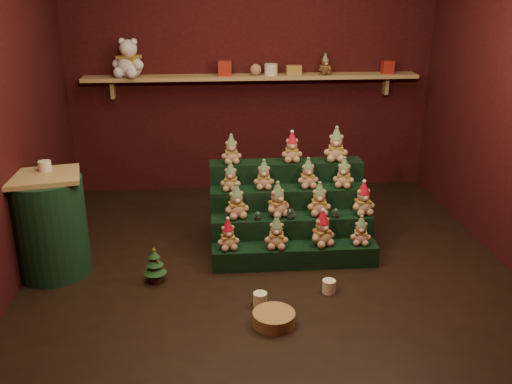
{
  "coord_description": "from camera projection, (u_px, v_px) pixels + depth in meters",
  "views": [
    {
      "loc": [
        -0.46,
        -4.29,
        2.28
      ],
      "look_at": [
        -0.09,
        0.25,
        0.58
      ],
      "focal_mm": 40.0,
      "sensor_mm": 36.0,
      "label": 1
    }
  ],
  "objects": [
    {
      "name": "side_table",
      "position": [
        49.0,
        225.0,
        4.6
      ],
      "size": [
        0.64,
        0.59,
        0.85
      ],
      "rotation": [
        0.0,
        0.0,
        0.21
      ],
      "color": "tan",
      "rests_on": "ground"
    },
    {
      "name": "scarf_gift_box",
      "position": [
        294.0,
        70.0,
        6.12
      ],
      "size": [
        0.16,
        0.1,
        0.1
      ],
      "primitive_type": "cube",
      "color": "#C86B1C",
      "rests_on": "back_shelf"
    },
    {
      "name": "snow_globe_b",
      "position": [
        291.0,
        214.0,
        4.86
      ],
      "size": [
        0.07,
        0.07,
        0.09
      ],
      "color": "black",
      "rests_on": "riser_tier_midfront"
    },
    {
      "name": "teddy_1",
      "position": [
        277.0,
        232.0,
        4.72
      ],
      "size": [
        0.22,
        0.2,
        0.28
      ],
      "primitive_type": null,
      "rotation": [
        0.0,
        0.0,
        -0.11
      ],
      "color": "#A77C5D",
      "rests_on": "riser_tier_front"
    },
    {
      "name": "mini_christmas_tree",
      "position": [
        155.0,
        265.0,
        4.54
      ],
      "size": [
        0.18,
        0.18,
        0.31
      ],
      "rotation": [
        0.0,
        0.0,
        -0.38
      ],
      "color": "#462419",
      "rests_on": "ground"
    },
    {
      "name": "white_bear",
      "position": [
        129.0,
        53.0,
        5.91
      ],
      "size": [
        0.45,
        0.43,
        0.5
      ],
      "primitive_type": null,
      "rotation": [
        0.0,
        0.0,
        -0.39
      ],
      "color": "white",
      "rests_on": "back_shelf"
    },
    {
      "name": "teddy_11",
      "position": [
        344.0,
        173.0,
        5.06
      ],
      "size": [
        0.24,
        0.22,
        0.27
      ],
      "primitive_type": null,
      "rotation": [
        0.0,
        0.0,
        -0.33
      ],
      "color": "#A77C5D",
      "rests_on": "riser_tier_midback"
    },
    {
      "name": "teddy_8",
      "position": [
        231.0,
        177.0,
        4.98
      ],
      "size": [
        0.21,
        0.19,
        0.25
      ],
      "primitive_type": null,
      "rotation": [
        0.0,
        0.0,
        -0.19
      ],
      "color": "#A77C5D",
      "rests_on": "riser_tier_midback"
    },
    {
      "name": "gift_tin_red_a",
      "position": [
        225.0,
        68.0,
        6.06
      ],
      "size": [
        0.14,
        0.14,
        0.16
      ],
      "primitive_type": "cube",
      "color": "#AE281A",
      "rests_on": "back_shelf"
    },
    {
      "name": "back_shelf",
      "position": [
        252.0,
        77.0,
        6.14
      ],
      "size": [
        3.6,
        0.26,
        0.24
      ],
      "color": "tan",
      "rests_on": "ground"
    },
    {
      "name": "ground",
      "position": [
        269.0,
        266.0,
        4.84
      ],
      "size": [
        4.0,
        4.0,
        0.0
      ],
      "primitive_type": "plane",
      "color": "black",
      "rests_on": "ground"
    },
    {
      "name": "riser_tier_back",
      "position": [
        285.0,
        198.0,
        5.35
      ],
      "size": [
        1.4,
        0.22,
        0.72
      ],
      "primitive_type": "cube",
      "color": "black",
      "rests_on": "ground"
    },
    {
      "name": "wicker_basket",
      "position": [
        274.0,
        318.0,
        4.0
      ],
      "size": [
        0.31,
        0.31,
        0.09
      ],
      "primitive_type": "cylinder",
      "rotation": [
        0.0,
        0.0,
        0.04
      ],
      "color": "#A68243",
      "rests_on": "ground"
    },
    {
      "name": "mug_right",
      "position": [
        329.0,
        286.0,
        4.41
      ],
      "size": [
        0.1,
        0.1,
        0.1
      ],
      "primitive_type": "cylinder",
      "color": "beige",
      "rests_on": "ground"
    },
    {
      "name": "teddy_0",
      "position": [
        228.0,
        234.0,
        4.7
      ],
      "size": [
        0.21,
        0.2,
        0.26
      ],
      "primitive_type": null,
      "rotation": [
        0.0,
        0.0,
        0.18
      ],
      "color": "#A77C5D",
      "rests_on": "riser_tier_front"
    },
    {
      "name": "teddy_6",
      "position": [
        319.0,
        199.0,
        4.92
      ],
      "size": [
        0.21,
        0.19,
        0.29
      ],
      "primitive_type": null,
      "rotation": [
        0.0,
        0.0,
        -0.04
      ],
      "color": "#A77C5D",
      "rests_on": "riser_tier_midfront"
    },
    {
      "name": "brown_bear",
      "position": [
        325.0,
        65.0,
        6.12
      ],
      "size": [
        0.18,
        0.17,
        0.21
      ],
      "primitive_type": null,
      "rotation": [
        0.0,
        0.0,
        0.29
      ],
      "color": "#4C3319",
      "rests_on": "back_shelf"
    },
    {
      "name": "teddy_5",
      "position": [
        278.0,
        200.0,
        4.89
      ],
      "size": [
        0.28,
        0.28,
        0.3
      ],
      "primitive_type": null,
      "rotation": [
        0.0,
        0.0,
        0.53
      ],
      "color": "#A77C5D",
      "rests_on": "riser_tier_midfront"
    },
    {
      "name": "teddy_4",
      "position": [
        236.0,
        201.0,
        4.87
      ],
      "size": [
        0.25,
        0.23,
        0.29
      ],
      "primitive_type": null,
      "rotation": [
        0.0,
        0.0,
        0.23
      ],
      "color": "#A77C5D",
      "rests_on": "riser_tier_midfront"
    },
    {
      "name": "snow_globe_a",
      "position": [
        258.0,
        216.0,
        4.84
      ],
      "size": [
        0.06,
        0.06,
        0.08
      ],
      "color": "black",
      "rests_on": "riser_tier_midfront"
    },
    {
      "name": "table_ornament",
      "position": [
        45.0,
        166.0,
        4.53
      ],
      "size": [
        0.1,
        0.1,
        0.08
      ],
      "primitive_type": "cylinder",
      "color": "beige",
      "rests_on": "side_table"
    },
    {
      "name": "teddy_10",
      "position": [
        308.0,
        173.0,
        5.05
      ],
      "size": [
        0.2,
        0.19,
        0.26
      ],
      "primitive_type": null,
      "rotation": [
        0.0,
        0.0,
        0.1
      ],
      "color": "#A77C5D",
      "rests_on": "riser_tier_midback"
    },
    {
      "name": "front_wall",
      "position": [
        320.0,
        199.0,
        2.44
      ],
      "size": [
        4.0,
        0.1,
        2.8
      ],
      "primitive_type": "cube",
      "color": "black",
      "rests_on": "ground"
    },
    {
      "name": "snow_globe_c",
      "position": [
        336.0,
        213.0,
        4.89
      ],
      "size": [
        0.06,
        0.06,
        0.08
      ],
      "color": "black",
      "rests_on": "riser_tier_midfront"
    },
    {
      "name": "riser_tier_midback",
      "position": [
        288.0,
        216.0,
        5.17
      ],
      "size": [
        1.4,
        0.22,
        0.54
      ],
      "primitive_type": "cube",
      "color": "black",
      "rests_on": "ground"
    },
    {
      "name": "teddy_13",
      "position": [
        292.0,
        147.0,
        5.18
      ],
      "size": [
        0.19,
        0.17,
        0.27
      ],
      "primitive_type": null,
      "rotation": [
        0.0,
        0.0,
        -0.02
      ],
      "color": "#A77C5D",
      "rests_on": "riser_tier_back"
    },
    {
      "name": "mug_left",
      "position": [
        260.0,
        299.0,
        4.23
      ],
      "size": [
        0.11,
        0.11,
        0.11
      ],
      "primitive_type": "cylinder",
      "color": "beige",
      "rests_on": "ground"
    },
    {
      "name": "teddy_12",
      "position": [
        231.0,
        149.0,
        5.13
      ],
      "size": [
        0.19,
        0.17,
        0.26
      ],
      "primitive_type": null,
      "rotation": [
        0.0,
        0.0,
        0.05
      ],
      "color": "#A77C5D",
      "rests_on": "riser_tier_back"
    },
    {
      "name": "gift_tin_red_b",
      "position": [
        387.0,
        67.0,
        6.19
      ],
      "size": [
        0.12,
        0.12,
        0.14
      ],
      "primitive_type": "cube",
      "color": "#AE281A",
      "rests_on": "back_shelf"
    },
    {
      "name": "teddy_14",
      "position": [
        336.0,
        144.0,
        5.19
      ],
      "size": [
        0.25,
        0.23,
        0.31
      ],
      "primitive_type": null,
      "rotation": [
        0.0,
        0.0,
        -0.15
      ],
      "color": "#A77C5D",
      "rests_on": "riser_tier_back"
    },
    {
      "name": "shelf_plush_ball",
      "position": [
        256.0,
        70.0,
        6.09
      ],
      "size": [
        0.12,
        0.12,
        0.12
      ],
      "primitive_type": "sphere",
      "color": "#A77C5D",
      "rests_on": "back_shelf"
    },
    {
      "name": "teddy_2",
      "position": [
        322.0,
        228.0,
        4.76
      ],
      "size": [
        0.28,
        0.26,
        0.3
      ],
      "primitive_type": null,
      "rotation": [
        0.0,
        0.0,
        0.41
      ],
      "color": "#A77C5D",
      "rests_on": "riser_tier_front"
    },
    {
      "name": "riser_tier_front",
      "position": [
        295.0,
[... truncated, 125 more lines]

